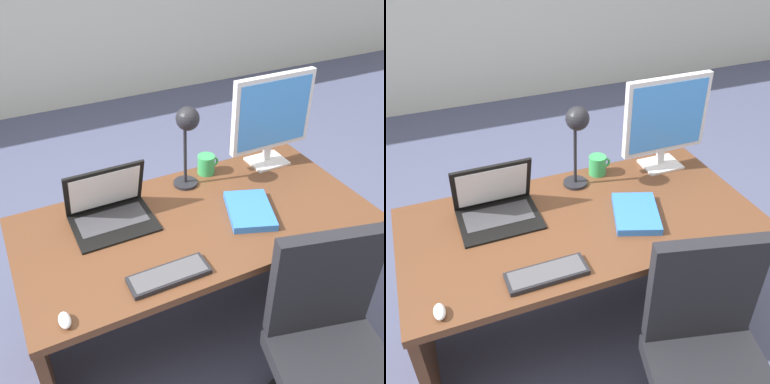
% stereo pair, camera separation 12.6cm
% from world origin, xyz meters
% --- Properties ---
extents(ground, '(12.00, 12.00, 0.00)m').
position_xyz_m(ground, '(0.00, 1.50, 0.00)').
color(ground, '#474C6B').
extents(desk, '(1.59, 0.78, 0.74)m').
position_xyz_m(desk, '(0.00, 0.05, 0.52)').
color(desk, '#56331E').
rests_on(desk, ground).
extents(monitor, '(0.46, 0.16, 0.49)m').
position_xyz_m(monitor, '(0.57, 0.27, 1.01)').
color(monitor, silver).
rests_on(monitor, desk).
extents(laptop, '(0.36, 0.28, 0.26)m').
position_xyz_m(laptop, '(-0.34, 0.18, 0.82)').
color(laptop, black).
rests_on(laptop, desk).
extents(keyboard, '(0.32, 0.11, 0.02)m').
position_xyz_m(keyboard, '(-0.26, -0.28, 0.75)').
color(keyboard, black).
rests_on(keyboard, desk).
extents(mouse, '(0.04, 0.08, 0.03)m').
position_xyz_m(mouse, '(-0.66, -0.32, 0.76)').
color(mouse, silver).
rests_on(mouse, desk).
extents(desk_lamp, '(0.12, 0.14, 0.43)m').
position_xyz_m(desk_lamp, '(0.08, 0.25, 1.05)').
color(desk_lamp, black).
rests_on(desk_lamp, desk).
extents(book, '(0.28, 0.33, 0.03)m').
position_xyz_m(book, '(0.24, -0.08, 0.76)').
color(book, blue).
rests_on(book, desk).
extents(coffee_mug, '(0.12, 0.09, 0.10)m').
position_xyz_m(coffee_mug, '(0.22, 0.32, 0.79)').
color(coffee_mug, green).
rests_on(coffee_mug, desk).
extents(office_chair, '(0.56, 0.57, 0.94)m').
position_xyz_m(office_chair, '(0.25, -0.68, 0.38)').
color(office_chair, black).
rests_on(office_chair, ground).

